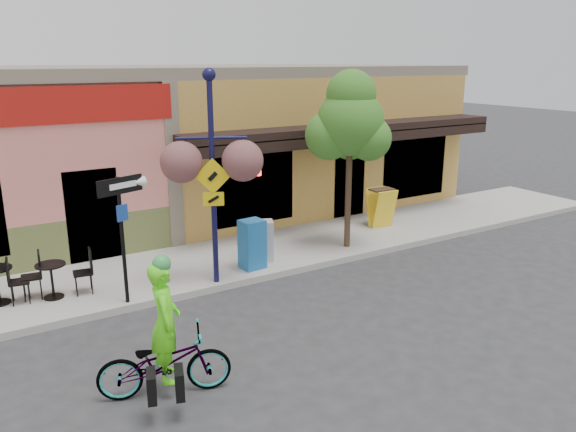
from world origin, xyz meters
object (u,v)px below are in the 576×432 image
object	(u,v)px
street_tree	(349,160)
lamp_post	(213,180)
building	(158,141)
one_way_sign	(123,241)
bicycle	(164,363)
cyclist_rider	(166,338)
newspaper_box_grey	(263,241)
newspaper_box_blue	(252,244)

from	to	relation	value
street_tree	lamp_post	bearing A→B (deg)	-173.62
building	one_way_sign	distance (m)	7.56
lamp_post	one_way_sign	distance (m)	2.14
bicycle	one_way_sign	xyz separation A→B (m)	(0.35, 3.15, 0.89)
one_way_sign	street_tree	world-z (taller)	street_tree
cyclist_rider	one_way_sign	distance (m)	3.20
bicycle	newspaper_box_grey	bearing A→B (deg)	-26.49
lamp_post	newspaper_box_blue	xyz separation A→B (m)	(1.03, 0.32, -1.64)
lamp_post	one_way_sign	xyz separation A→B (m)	(-1.91, -0.06, -0.96)
building	street_tree	xyz separation A→B (m)	(2.61, -6.37, 0.09)
lamp_post	newspaper_box_blue	size ratio (longest dim) A/B	3.95
building	one_way_sign	size ratio (longest dim) A/B	7.35
one_way_sign	lamp_post	bearing A→B (deg)	-17.29
cyclist_rider	newspaper_box_grey	size ratio (longest dim) A/B	1.85
building	lamp_post	xyz separation A→B (m)	(-1.17, -6.79, 0.10)
building	cyclist_rider	size ratio (longest dim) A/B	10.29
lamp_post	street_tree	size ratio (longest dim) A/B	1.00
newspaper_box_grey	street_tree	size ratio (longest dim) A/B	0.22
bicycle	newspaper_box_blue	world-z (taller)	newspaper_box_blue
newspaper_box_blue	newspaper_box_grey	distance (m)	0.55
newspaper_box_blue	street_tree	size ratio (longest dim) A/B	0.25
building	one_way_sign	xyz separation A→B (m)	(-3.08, -6.85, -0.86)
one_way_sign	newspaper_box_grey	xyz separation A→B (m)	(3.40, 0.68, -0.76)
bicycle	newspaper_box_blue	size ratio (longest dim) A/B	1.71
lamp_post	newspaper_box_grey	xyz separation A→B (m)	(1.49, 0.62, -1.72)
cyclist_rider	lamp_post	distance (m)	4.17
building	street_tree	world-z (taller)	street_tree
street_tree	newspaper_box_grey	bearing A→B (deg)	175.01
lamp_post	one_way_sign	size ratio (longest dim) A/B	1.78
cyclist_rider	street_tree	world-z (taller)	street_tree
building	lamp_post	distance (m)	6.89
one_way_sign	newspaper_box_blue	bearing A→B (deg)	-11.80
bicycle	one_way_sign	bearing A→B (deg)	11.53
building	newspaper_box_grey	xyz separation A→B (m)	(0.32, -6.17, -1.62)
building	one_way_sign	world-z (taller)	building
cyclist_rider	one_way_sign	bearing A→B (deg)	12.43
cyclist_rider	one_way_sign	size ratio (longest dim) A/B	0.71
cyclist_rider	lamp_post	bearing A→B (deg)	-16.68
newspaper_box_blue	street_tree	world-z (taller)	street_tree
cyclist_rider	one_way_sign	xyz separation A→B (m)	(0.30, 3.15, 0.50)
cyclist_rider	newspaper_box_blue	size ratio (longest dim) A/B	1.59
building	cyclist_rider	distance (m)	10.64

